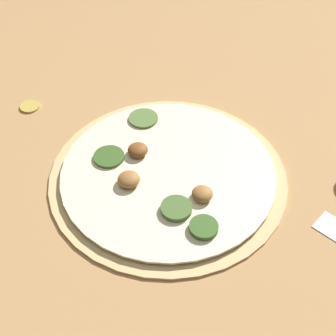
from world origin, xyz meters
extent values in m
plane|color=tan|center=(0.00, 0.00, 0.00)|extent=(3.00, 3.00, 0.00)
cylinder|color=#D6B77A|center=(0.00, 0.00, 0.00)|extent=(0.36, 0.36, 0.01)
cylinder|color=#EFE5C1|center=(0.00, 0.00, 0.01)|extent=(0.32, 0.32, 0.00)
ellipsoid|color=#996633|center=(0.06, -0.03, 0.02)|extent=(0.03, 0.03, 0.02)
cylinder|color=#385B23|center=(0.08, -0.08, 0.02)|extent=(0.04, 0.04, 0.01)
cylinder|color=#385B23|center=(-0.09, -0.01, 0.01)|extent=(0.05, 0.05, 0.00)
cylinder|color=#47662D|center=(0.04, -0.07, 0.02)|extent=(0.04, 0.04, 0.01)
cylinder|color=#567538|center=(-0.08, 0.10, 0.01)|extent=(0.05, 0.05, 0.00)
ellipsoid|color=brown|center=(-0.06, 0.02, 0.02)|extent=(0.03, 0.03, 0.02)
ellipsoid|color=#996633|center=(-0.04, -0.04, 0.02)|extent=(0.03, 0.03, 0.02)
cylinder|color=gold|center=(-0.29, 0.07, 0.00)|extent=(0.03, 0.03, 0.01)
camera|label=1|loc=(0.17, -0.45, 0.52)|focal=50.00mm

